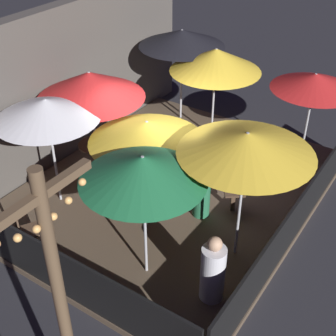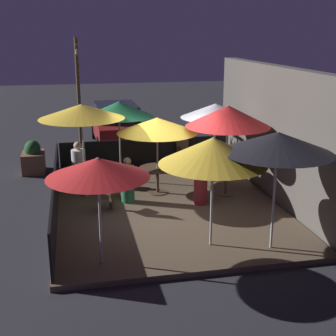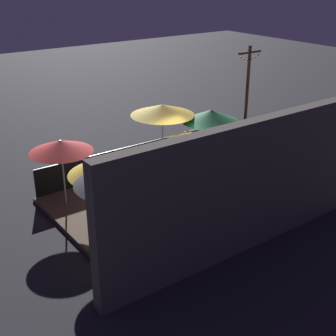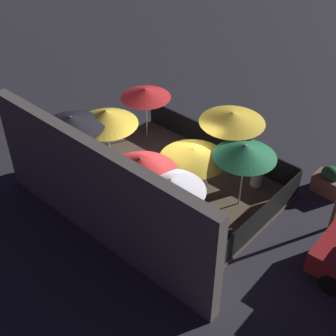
% 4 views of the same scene
% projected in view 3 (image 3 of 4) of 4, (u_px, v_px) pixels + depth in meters
% --- Properties ---
extents(ground_plane, '(60.00, 60.00, 0.00)m').
position_uv_depth(ground_plane, '(173.00, 204.00, 14.66)').
color(ground_plane, '#26262B').
extents(patio_deck, '(6.95, 5.56, 0.12)m').
position_uv_depth(patio_deck, '(173.00, 203.00, 14.63)').
color(patio_deck, brown).
rests_on(patio_deck, ground_plane).
extents(building_wall, '(8.55, 0.36, 3.52)m').
position_uv_depth(building_wall, '(245.00, 188.00, 11.72)').
color(building_wall, '#4C4742').
rests_on(building_wall, ground_plane).
extents(fence_front, '(6.75, 0.05, 0.95)m').
position_uv_depth(fence_front, '(127.00, 160.00, 16.44)').
color(fence_front, black).
rests_on(fence_front, patio_deck).
extents(fence_side_left, '(0.05, 5.36, 0.95)m').
position_uv_depth(fence_side_left, '(252.00, 162.00, 16.27)').
color(fence_side_left, black).
rests_on(fence_side_left, patio_deck).
extents(patio_umbrella_0, '(2.21, 2.21, 2.42)m').
position_uv_depth(patio_umbrella_0, '(224.00, 150.00, 12.74)').
color(patio_umbrella_0, '#B2B2B7').
rests_on(patio_umbrella_0, patio_deck).
extents(patio_umbrella_1, '(2.14, 2.14, 2.07)m').
position_uv_depth(patio_umbrella_1, '(198.00, 138.00, 14.43)').
color(patio_umbrella_1, '#B2B2B7').
rests_on(patio_umbrella_1, patio_deck).
extents(patio_umbrella_2, '(2.18, 2.18, 2.48)m').
position_uv_depth(patio_umbrella_2, '(163.00, 110.00, 15.72)').
color(patio_umbrella_2, '#B2B2B7').
rests_on(patio_umbrella_2, patio_deck).
extents(patio_umbrella_3, '(1.89, 1.89, 2.07)m').
position_uv_depth(patio_umbrella_3, '(61.00, 146.00, 13.72)').
color(patio_umbrella_3, '#B2B2B7').
rests_on(patio_umbrella_3, patio_deck).
extents(patio_umbrella_4, '(2.16, 2.16, 2.41)m').
position_uv_depth(patio_umbrella_4, '(119.00, 176.00, 11.04)').
color(patio_umbrella_4, '#B2B2B7').
rests_on(patio_umbrella_4, patio_deck).
extents(patio_umbrella_5, '(1.96, 1.96, 2.34)m').
position_uv_depth(patio_umbrella_5, '(211.00, 116.00, 15.66)').
color(patio_umbrella_5, '#B2B2B7').
rests_on(patio_umbrella_5, patio_deck).
extents(patio_umbrella_6, '(2.16, 2.16, 2.27)m').
position_uv_depth(patio_umbrella_6, '(108.00, 164.00, 12.18)').
color(patio_umbrella_6, '#B2B2B7').
rests_on(patio_umbrella_6, patio_deck).
extents(patio_umbrella_7, '(1.98, 1.98, 2.29)m').
position_uv_depth(patio_umbrella_7, '(255.00, 143.00, 13.37)').
color(patio_umbrella_7, '#B2B2B7').
rests_on(patio_umbrella_7, patio_deck).
extents(dining_table_0, '(0.77, 0.77, 0.76)m').
position_uv_depth(dining_table_0, '(222.00, 200.00, 13.36)').
color(dining_table_0, '#4C3828').
rests_on(dining_table_0, patio_deck).
extents(dining_table_1, '(1.00, 1.00, 0.71)m').
position_uv_depth(dining_table_1, '(197.00, 176.00, 14.95)').
color(dining_table_1, '#4C3828').
rests_on(dining_table_1, patio_deck).
extents(patio_chair_0, '(0.56, 0.56, 0.93)m').
position_uv_depth(patio_chair_0, '(145.00, 171.00, 15.44)').
color(patio_chair_0, '#4C3828').
rests_on(patio_chair_0, patio_deck).
extents(patio_chair_1, '(0.54, 0.54, 0.92)m').
position_uv_depth(patio_chair_1, '(269.00, 174.00, 15.25)').
color(patio_chair_1, '#4C3828').
rests_on(patio_chair_1, patio_deck).
extents(patron_0, '(0.45, 0.45, 1.16)m').
position_uv_depth(patron_0, '(188.00, 197.00, 13.72)').
color(patron_0, maroon).
rests_on(patron_0, patio_deck).
extents(patron_1, '(0.56, 0.56, 1.26)m').
position_uv_depth(patron_1, '(185.00, 150.00, 17.11)').
color(patron_1, silver).
rests_on(patron_1, patio_deck).
extents(patron_2, '(0.36, 0.36, 1.18)m').
position_uv_depth(patron_2, '(167.00, 172.00, 15.32)').
color(patron_2, '#236642').
rests_on(patron_2, patio_deck).
extents(planter_box, '(0.98, 0.68, 1.05)m').
position_uv_depth(planter_box, '(201.00, 135.00, 19.29)').
color(planter_box, brown).
rests_on(planter_box, ground_plane).
extents(light_post, '(1.10, 0.12, 4.18)m').
position_uv_depth(light_post, '(247.00, 95.00, 17.88)').
color(light_post, brown).
rests_on(light_post, ground_plane).
extents(parked_car_0, '(4.23, 1.88, 1.62)m').
position_uv_depth(parked_car_0, '(313.00, 130.00, 18.68)').
color(parked_car_0, maroon).
rests_on(parked_car_0, ground_plane).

